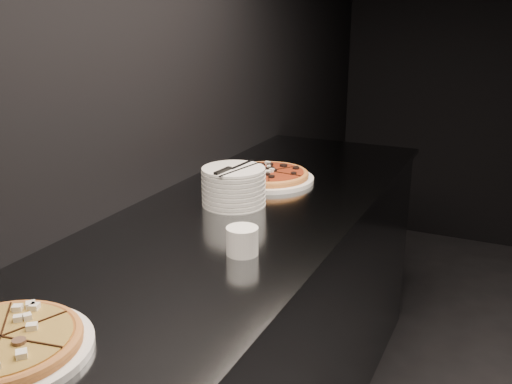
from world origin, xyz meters
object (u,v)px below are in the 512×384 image
at_px(pizza_mushroom, 2,345).
at_px(pizza_tomato, 268,175).
at_px(cutlery, 233,169).
at_px(ramekin, 242,240).
at_px(plate_stack, 234,186).
at_px(counter, 234,342).

xyz_separation_m(pizza_mushroom, pizza_tomato, (-0.01, 1.29, 0.00)).
relative_size(cutlery, ramekin, 2.55).
distance_m(pizza_mushroom, plate_stack, 0.99).
bearing_deg(ramekin, cutlery, 120.81).
xyz_separation_m(plate_stack, ramekin, (0.21, -0.36, -0.02)).
bearing_deg(pizza_mushroom, pizza_tomato, 90.57).
height_order(pizza_mushroom, cutlery, cutlery).
relative_size(pizza_tomato, cutlery, 1.57).
height_order(pizza_mushroom, plate_stack, plate_stack).
height_order(counter, pizza_mushroom, pizza_mushroom).
xyz_separation_m(counter, pizza_mushroom, (-0.05, -0.86, 0.48)).
distance_m(plate_stack, cutlery, 0.07).
height_order(pizza_tomato, plate_stack, plate_stack).
bearing_deg(cutlery, counter, -59.63).
bearing_deg(ramekin, plate_stack, 120.67).
height_order(pizza_mushroom, ramekin, ramekin).
height_order(counter, ramekin, ramekin).
xyz_separation_m(pizza_mushroom, cutlery, (0.00, 0.97, 0.11)).
bearing_deg(plate_stack, ramekin, -59.33).
xyz_separation_m(counter, pizza_tomato, (-0.07, 0.43, 0.48)).
height_order(plate_stack, ramekin, plate_stack).
height_order(counter, pizza_tomato, pizza_tomato).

